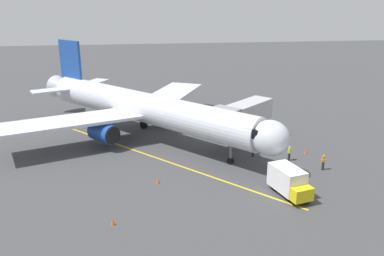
% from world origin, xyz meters
% --- Properties ---
extents(ground_plane, '(220.00, 220.00, 0.00)m').
position_xyz_m(ground_plane, '(0.00, 0.00, 0.00)').
color(ground_plane, '#424244').
extents(apron_lead_in_line, '(26.86, 29.96, 0.01)m').
position_xyz_m(apron_lead_in_line, '(0.56, 6.93, 0.01)').
color(apron_lead_in_line, yellow).
rests_on(apron_lead_in_line, ground).
extents(airplane, '(32.55, 33.51, 11.50)m').
position_xyz_m(airplane, '(0.75, 0.72, 4.00)').
color(airplane, silver).
rests_on(airplane, ground).
extents(jet_bridge, '(9.82, 9.13, 5.40)m').
position_xyz_m(jet_bridge, '(-10.78, 5.55, 3.76)').
color(jet_bridge, '#B7B7BC').
rests_on(jet_bridge, ground).
extents(ground_crew_marshaller, '(0.43, 0.30, 1.71)m').
position_xyz_m(ground_crew_marshaller, '(-17.81, 13.90, 0.89)').
color(ground_crew_marshaller, '#23232D').
rests_on(ground_crew_marshaller, ground).
extents(ground_crew_wing_walker, '(0.44, 0.47, 1.71)m').
position_xyz_m(ground_crew_wing_walker, '(-11.54, 9.24, 0.89)').
color(ground_crew_wing_walker, '#23232D').
rests_on(ground_crew_wing_walker, ground).
extents(ground_crew_loader, '(0.46, 0.46, 1.71)m').
position_xyz_m(ground_crew_loader, '(-15.20, 10.92, 0.89)').
color(ground_crew_loader, '#23232D').
rests_on(ground_crew_loader, ground).
extents(box_truck_near_nose, '(3.01, 4.94, 2.62)m').
position_xyz_m(box_truck_near_nose, '(-12.07, 18.96, 1.39)').
color(box_truck_near_nose, yellow).
rests_on(box_truck_near_nose, ground).
extents(safety_cone_nose_left, '(0.32, 0.32, 0.55)m').
position_xyz_m(safety_cone_nose_left, '(-0.26, 14.73, 0.28)').
color(safety_cone_nose_left, '#F2590F').
rests_on(safety_cone_nose_left, ground).
extents(safety_cone_nose_right, '(0.32, 0.32, 0.55)m').
position_xyz_m(safety_cone_nose_right, '(-17.86, 9.34, 0.28)').
color(safety_cone_nose_right, '#F2590F').
rests_on(safety_cone_nose_right, ground).
extents(safety_cone_wing_port, '(0.32, 0.32, 0.55)m').
position_xyz_m(safety_cone_wing_port, '(3.79, 21.79, 0.28)').
color(safety_cone_wing_port, '#F2590F').
rests_on(safety_cone_wing_port, ground).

